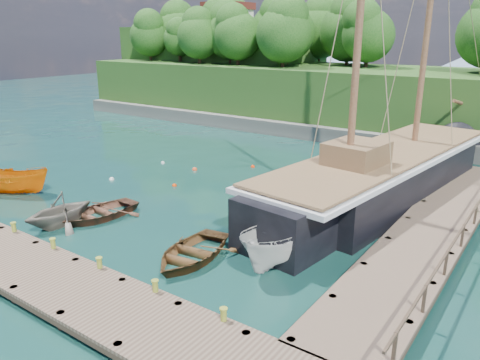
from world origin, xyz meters
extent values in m
plane|color=#13342F|center=(0.00, 0.00, 0.00)|extent=(160.00, 160.00, 0.00)
cube|color=brown|center=(2.00, -6.50, 0.54)|extent=(20.00, 3.20, 0.12)
cube|color=#30271C|center=(2.00, -6.50, 0.38)|extent=(20.00, 3.20, 0.20)
cube|color=brown|center=(11.50, 7.00, 0.54)|extent=(3.20, 24.00, 0.12)
cube|color=#30271C|center=(11.50, 7.00, 0.38)|extent=(3.20, 24.00, 0.20)
cylinder|color=#30271C|center=(10.20, -4.70, 0.05)|extent=(0.28, 0.28, 1.10)
cylinder|color=#30271C|center=(10.20, 18.70, 0.05)|extent=(0.28, 0.28, 1.10)
cylinder|color=olive|center=(-4.00, -5.10, 0.00)|extent=(0.26, 0.26, 0.45)
cylinder|color=olive|center=(-1.00, -5.10, 0.00)|extent=(0.26, 0.26, 0.45)
cylinder|color=olive|center=(2.00, -5.10, 0.00)|extent=(0.26, 0.26, 0.45)
cylinder|color=olive|center=(5.00, -5.10, 0.00)|extent=(0.26, 0.26, 0.45)
cylinder|color=olive|center=(8.00, -5.10, 0.00)|extent=(0.26, 0.26, 0.45)
imported|color=brown|center=(-3.42, -0.81, 0.00)|extent=(3.40, 4.50, 0.88)
imported|color=slate|center=(-4.20, -2.62, 0.00)|extent=(3.30, 3.75, 1.86)
imported|color=#55371C|center=(3.64, -1.64, 0.00)|extent=(3.78, 4.87, 0.92)
imported|color=#D46A06|center=(-10.79, -1.18, 0.00)|extent=(4.81, 3.59, 1.75)
imported|color=beige|center=(7.00, 0.50, 0.00)|extent=(2.38, 5.49, 2.07)
cube|color=black|center=(7.56, 10.87, 0.84)|extent=(7.11, 16.45, 3.31)
cube|color=black|center=(8.83, 21.03, 0.84)|extent=(3.45, 5.32, 2.98)
cube|color=black|center=(6.42, 1.84, 0.84)|extent=(4.10, 4.52, 3.15)
cube|color=silver|center=(7.56, 10.87, 2.44)|extent=(7.79, 21.43, 0.25)
cube|color=brown|center=(7.56, 10.87, 2.69)|extent=(7.27, 20.92, 0.12)
cube|color=brown|center=(7.13, 7.48, 3.29)|extent=(2.94, 3.30, 1.20)
cylinder|color=brown|center=(9.28, 24.64, 3.89)|extent=(1.10, 6.87, 1.69)
sphere|color=white|center=(-8.15, 3.96, 0.00)|extent=(0.33, 0.33, 0.33)
sphere|color=#F33800|center=(-3.87, 5.38, 0.00)|extent=(0.29, 0.29, 0.29)
sphere|color=orange|center=(1.18, 6.14, 0.00)|extent=(0.32, 0.32, 0.32)
sphere|color=silver|center=(4.16, 8.46, 0.00)|extent=(0.29, 0.29, 0.29)
sphere|color=#EA4A1F|center=(-5.19, 8.90, 0.00)|extent=(0.36, 0.36, 0.36)
sphere|color=#F32D00|center=(-2.23, 11.89, 0.00)|extent=(0.30, 0.30, 0.30)
sphere|color=white|center=(-8.31, 8.90, 0.00)|extent=(0.27, 0.27, 0.27)
cube|color=#474744|center=(-8.00, 24.00, 0.60)|extent=(50.00, 4.00, 1.40)
cube|color=#264A19|center=(-8.00, 30.00, 3.00)|extent=(50.00, 14.00, 6.00)
cube|color=#264A19|center=(-22.00, 34.00, 5.00)|extent=(24.00, 12.00, 10.00)
cylinder|color=#382616|center=(-16.10, 28.11, 6.70)|extent=(0.36, 0.36, 1.40)
sphere|color=#134412|center=(-16.10, 28.11, 9.10)|extent=(5.42, 5.42, 5.42)
cylinder|color=#382616|center=(-14.18, 26.81, 6.70)|extent=(0.36, 0.36, 1.40)
sphere|color=#134412|center=(-14.18, 26.81, 8.96)|extent=(5.02, 5.02, 5.02)
cylinder|color=#382616|center=(-27.79, 27.27, 6.70)|extent=(0.36, 0.36, 1.40)
sphere|color=#134412|center=(-27.79, 27.27, 8.88)|extent=(4.79, 4.79, 4.79)
cylinder|color=#382616|center=(-20.73, 34.78, 6.70)|extent=(0.36, 0.36, 1.40)
sphere|color=#134412|center=(-20.73, 34.78, 9.39)|extent=(6.25, 6.25, 6.25)
cylinder|color=#382616|center=(-25.58, 30.32, 6.70)|extent=(0.36, 0.36, 1.40)
sphere|color=#134412|center=(-25.58, 30.32, 9.26)|extent=(5.89, 5.89, 5.89)
cylinder|color=#382616|center=(-1.61, 31.21, 6.70)|extent=(0.36, 0.36, 1.40)
sphere|color=#134412|center=(-1.61, 31.21, 9.00)|extent=(5.13, 5.13, 5.13)
cylinder|color=#382616|center=(-21.53, 35.53, 6.70)|extent=(0.36, 0.36, 1.40)
sphere|color=#134412|center=(-21.53, 35.53, 8.88)|extent=(4.80, 4.80, 4.80)
cylinder|color=#382616|center=(-10.15, 30.20, 6.70)|extent=(0.36, 0.36, 1.40)
sphere|color=#134412|center=(-10.15, 30.20, 9.24)|extent=(5.82, 5.82, 5.82)
cylinder|color=#382616|center=(-4.58, 33.35, 6.70)|extent=(0.36, 0.36, 1.40)
sphere|color=#134412|center=(-4.58, 33.35, 9.32)|extent=(6.05, 6.05, 6.05)
cylinder|color=#382616|center=(-8.51, 26.55, 6.70)|extent=(0.36, 0.36, 1.40)
sphere|color=#134412|center=(-8.51, 26.55, 9.11)|extent=(5.47, 5.47, 5.47)
cylinder|color=#382616|center=(-10.01, 37.76, 6.70)|extent=(0.36, 0.36, 1.40)
sphere|color=#134412|center=(-10.01, 37.76, 9.39)|extent=(6.25, 6.25, 6.25)
cylinder|color=#382616|center=(-28.21, 35.82, 6.70)|extent=(0.36, 0.36, 1.40)
sphere|color=#134412|center=(-28.21, 35.82, 9.09)|extent=(5.41, 5.41, 5.41)
cylinder|color=#382616|center=(-17.91, 31.40, 6.70)|extent=(0.36, 0.36, 1.40)
sphere|color=#134412|center=(-17.91, 31.40, 9.12)|extent=(5.47, 5.47, 5.47)
cylinder|color=#382616|center=(-23.27, 27.64, 6.70)|extent=(0.36, 0.36, 1.40)
sphere|color=#134412|center=(-23.27, 27.64, 8.52)|extent=(3.77, 3.77, 3.77)
cylinder|color=#382616|center=(-19.61, 31.47, 6.70)|extent=(0.36, 0.36, 1.40)
sphere|color=#134412|center=(-19.61, 31.47, 9.31)|extent=(6.04, 6.04, 6.04)
cylinder|color=#382616|center=(-5.73, 38.37, 6.70)|extent=(0.36, 0.36, 1.40)
sphere|color=#134412|center=(-5.73, 38.37, 9.26)|extent=(5.89, 5.89, 5.89)
cylinder|color=#382616|center=(-11.90, 31.02, 6.70)|extent=(0.36, 0.36, 1.40)
sphere|color=#134412|center=(-11.90, 31.02, 9.33)|extent=(6.08, 6.08, 6.08)
cylinder|color=#382616|center=(-22.89, 29.25, 6.70)|extent=(0.36, 0.36, 1.40)
sphere|color=#134412|center=(-22.89, 29.25, 8.69)|extent=(4.25, 4.25, 4.25)
cylinder|color=#382616|center=(-18.91, 26.06, 6.70)|extent=(0.36, 0.36, 1.40)
sphere|color=#134412|center=(-18.91, 26.06, 8.87)|extent=(4.77, 4.77, 4.77)
cube|color=silver|center=(-20.00, 33.00, 10.50)|extent=(4.00, 5.00, 3.00)
cube|color=#591E19|center=(-20.00, 33.00, 12.40)|extent=(4.40, 5.40, 0.80)
cone|color=#728CA5|center=(-30.00, 70.00, 5.00)|extent=(40.00, 40.00, 10.00)
camera|label=1|loc=(15.76, -15.20, 9.25)|focal=35.00mm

